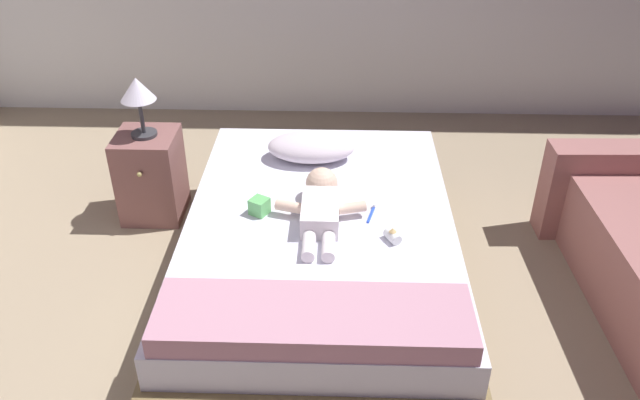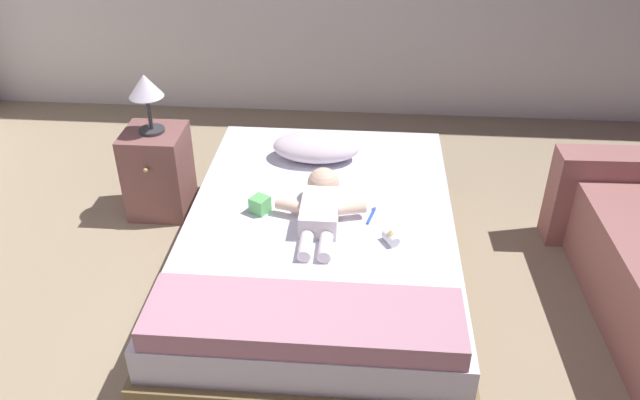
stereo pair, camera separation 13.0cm
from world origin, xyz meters
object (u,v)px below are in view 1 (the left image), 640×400
(baby, at_px, (321,205))
(nightstand, at_px, (151,175))
(toy_block, at_px, (259,206))
(lamp, at_px, (138,93))
(pillow, at_px, (311,147))
(toothbrush, at_px, (372,213))
(bed, at_px, (320,251))
(baby_bottle, at_px, (392,236))

(baby, bearing_deg, nightstand, 148.56)
(baby, distance_m, toy_block, 0.32)
(lamp, bearing_deg, baby, -31.44)
(nightstand, distance_m, toy_block, 1.02)
(pillow, relative_size, toy_block, 4.39)
(toothbrush, bearing_deg, baby, -175.89)
(bed, height_order, lamp, lamp)
(toothbrush, relative_size, nightstand, 0.29)
(bed, relative_size, pillow, 4.12)
(pillow, distance_m, baby, 0.61)
(baby, xyz_separation_m, lamp, (-1.07, 0.66, 0.32))
(lamp, xyz_separation_m, baby_bottle, (1.43, -0.87, -0.35))
(nightstand, bearing_deg, bed, -31.89)
(baby, xyz_separation_m, baby_bottle, (0.35, -0.21, -0.03))
(nightstand, relative_size, baby_bottle, 5.32)
(bed, xyz_separation_m, toy_block, (-0.31, 0.02, 0.27))
(toothbrush, height_order, nightstand, nightstand)
(lamp, distance_m, toy_block, 1.05)
(lamp, bearing_deg, pillow, -2.81)
(baby, bearing_deg, bed, -107.07)
(toothbrush, distance_m, nightstand, 1.49)
(baby_bottle, bearing_deg, pillow, 117.74)
(bed, relative_size, baby, 3.17)
(nightstand, bearing_deg, pillow, -2.80)
(bed, relative_size, toothbrush, 13.23)
(bed, xyz_separation_m, toothbrush, (0.27, 0.03, 0.23))
(bed, height_order, pillow, pillow)
(pillow, distance_m, nightstand, 1.03)
(toothbrush, bearing_deg, lamp, 154.49)
(toothbrush, height_order, baby_bottle, baby_bottle)
(baby, height_order, baby_bottle, baby)
(pillow, bearing_deg, lamp, 177.19)
(toothbrush, height_order, toy_block, toy_block)
(baby, bearing_deg, toothbrush, 4.11)
(lamp, distance_m, baby_bottle, 1.70)
(pillow, relative_size, nightstand, 0.92)
(pillow, height_order, toothbrush, pillow)
(baby, relative_size, baby_bottle, 6.36)
(bed, distance_m, lamp, 1.40)
(baby_bottle, bearing_deg, toothbrush, 111.80)
(pillow, xyz_separation_m, lamp, (-1.00, 0.05, 0.31))
(baby, xyz_separation_m, toy_block, (-0.32, 0.01, -0.02))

